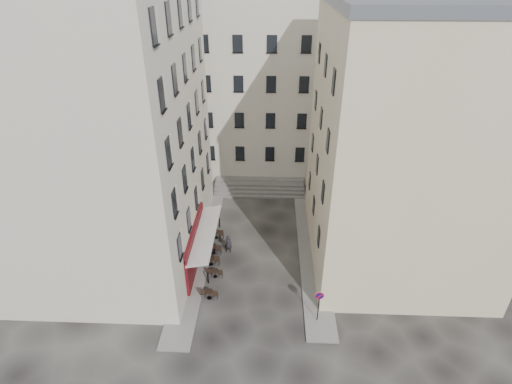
# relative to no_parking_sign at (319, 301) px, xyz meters

# --- Properties ---
(ground) EXTENTS (90.00, 90.00, 0.00)m
(ground) POSITION_rel_no_parking_sign_xyz_m (-4.30, 4.27, -1.79)
(ground) COLOR black
(ground) RESTS_ON ground
(sidewalk_left) EXTENTS (2.00, 22.00, 0.12)m
(sidewalk_left) POSITION_rel_no_parking_sign_xyz_m (-8.80, 8.27, -1.73)
(sidewalk_left) COLOR slate
(sidewalk_left) RESTS_ON ground
(sidewalk_right) EXTENTS (2.00, 18.00, 0.12)m
(sidewalk_right) POSITION_rel_no_parking_sign_xyz_m (0.20, 7.27, -1.73)
(sidewalk_right) COLOR slate
(sidewalk_right) RESTS_ON ground
(building_left) EXTENTS (12.20, 16.20, 20.60)m
(building_left) POSITION_rel_no_parking_sign_xyz_m (-14.80, 7.27, 8.52)
(building_left) COLOR beige
(building_left) RESTS_ON ground
(building_right) EXTENTS (12.20, 14.20, 18.60)m
(building_right) POSITION_rel_no_parking_sign_xyz_m (6.20, 7.77, 7.52)
(building_right) COLOR beige
(building_right) RESTS_ON ground
(building_back) EXTENTS (18.20, 10.20, 18.60)m
(building_back) POSITION_rel_no_parking_sign_xyz_m (-5.30, 23.27, 7.52)
(building_back) COLOR beige
(building_back) RESTS_ON ground
(cafe_storefront) EXTENTS (1.74, 7.30, 3.50)m
(cafe_storefront) POSITION_rel_no_parking_sign_xyz_m (-8.62, 5.27, 0.08)
(cafe_storefront) COLOR #460A0D
(cafe_storefront) RESTS_ON ground
(stone_steps) EXTENTS (9.00, 3.15, 0.80)m
(stone_steps) POSITION_rel_no_parking_sign_xyz_m (-4.30, 16.84, -1.39)
(stone_steps) COLOR #585553
(stone_steps) RESTS_ON ground
(bollard_near) EXTENTS (0.12, 0.12, 0.98)m
(bollard_near) POSITION_rel_no_parking_sign_xyz_m (-7.55, 3.27, -1.27)
(bollard_near) COLOR black
(bollard_near) RESTS_ON ground
(bollard_mid) EXTENTS (0.12, 0.12, 0.98)m
(bollard_mid) POSITION_rel_no_parking_sign_xyz_m (-7.55, 6.77, -1.27)
(bollard_mid) COLOR black
(bollard_mid) RESTS_ON ground
(bollard_far) EXTENTS (0.12, 0.12, 0.98)m
(bollard_far) POSITION_rel_no_parking_sign_xyz_m (-7.55, 10.27, -1.27)
(bollard_far) COLOR black
(bollard_far) RESTS_ON ground
(no_parking_sign) EXTENTS (0.58, 0.10, 2.53)m
(no_parking_sign) POSITION_rel_no_parking_sign_xyz_m (0.00, 0.00, 0.00)
(no_parking_sign) COLOR black
(no_parking_sign) RESTS_ON ground
(bistro_table_a) EXTENTS (1.20, 0.56, 0.84)m
(bistro_table_a) POSITION_rel_no_parking_sign_xyz_m (-7.24, 1.75, -1.36)
(bistro_table_a) COLOR black
(bistro_table_a) RESTS_ON ground
(bistro_table_b) EXTENTS (1.15, 0.54, 0.81)m
(bistro_table_b) POSITION_rel_no_parking_sign_xyz_m (-7.12, 3.93, -1.38)
(bistro_table_b) COLOR black
(bistro_table_b) RESTS_ON ground
(bistro_table_c) EXTENTS (1.35, 0.63, 0.95)m
(bistro_table_c) POSITION_rel_no_parking_sign_xyz_m (-7.62, 5.30, -1.31)
(bistro_table_c) COLOR black
(bistro_table_c) RESTS_ON ground
(bistro_table_d) EXTENTS (1.31, 0.62, 0.92)m
(bistro_table_d) POSITION_rel_no_parking_sign_xyz_m (-7.62, 6.66, -1.32)
(bistro_table_d) COLOR black
(bistro_table_d) RESTS_ON ground
(bistro_table_e) EXTENTS (1.29, 0.61, 0.91)m
(bistro_table_e) POSITION_rel_no_parking_sign_xyz_m (-7.66, 8.71, -1.33)
(bistro_table_e) COLOR black
(bistro_table_e) RESTS_ON ground
(pedestrian) EXTENTS (0.60, 0.39, 1.62)m
(pedestrian) POSITION_rel_no_parking_sign_xyz_m (-6.45, 6.87, -0.98)
(pedestrian) COLOR black
(pedestrian) RESTS_ON ground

